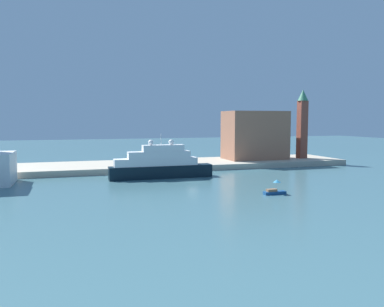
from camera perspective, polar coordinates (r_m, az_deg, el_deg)
The scene contains 9 objects.
ground at distance 87.30m, azimuth 0.08°, elevation -4.19°, with size 400.00×400.00×0.00m, color #3D6670.
quay_dock at distance 112.53m, azimuth -3.99°, elevation -1.71°, with size 110.00×21.07×1.58m, color #B7AD99.
large_yacht at distance 92.34m, azimuth -4.80°, elevation -1.69°, with size 24.92×3.58×10.66m.
small_motorboat at distance 74.06m, azimuth 12.20°, elevation -5.29°, with size 4.34×1.48×2.78m.
harbor_building at distance 122.78m, azimuth 9.33°, elevation 2.71°, with size 18.76×11.34×15.10m, color #9E664C.
bell_tower at distance 128.48m, azimuth 16.10°, elevation 4.64°, with size 3.36×3.36×22.01m.
parked_car at distance 108.18m, azimuth -9.18°, elevation -1.32°, with size 3.86×1.89×1.26m.
person_figure at distance 108.26m, azimuth -7.10°, elevation -1.20°, with size 0.36×0.36×1.55m.
mooring_bollard at distance 102.44m, azimuth -4.87°, elevation -1.70°, with size 0.41×0.41×0.83m, color black.
Camera 1 is at (-25.93, -82.16, 14.06)m, focal length 35.83 mm.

